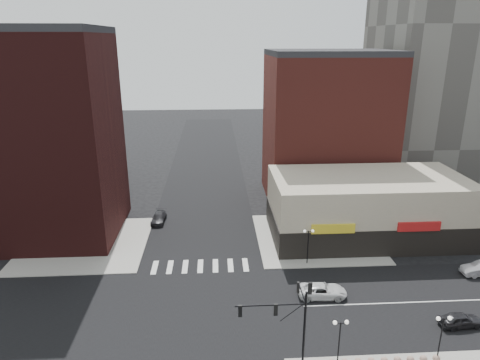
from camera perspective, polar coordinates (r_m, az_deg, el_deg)
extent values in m
plane|color=black|center=(42.35, -5.49, -16.89)|extent=(240.00, 240.00, 0.00)
cube|color=black|center=(42.35, -5.49, -16.88)|extent=(200.00, 14.00, 0.02)
cube|color=black|center=(42.35, -5.49, -16.88)|extent=(14.00, 200.00, 0.02)
cube|color=gray|center=(57.15, -19.86, -8.01)|extent=(15.00, 15.00, 0.12)
cube|color=gray|center=(56.23, 10.04, -7.57)|extent=(15.00, 15.00, 0.12)
cube|color=black|center=(58.23, -24.39, 4.94)|extent=(16.00, 15.00, 25.00)
cube|color=black|center=(78.63, -28.82, 2.54)|extent=(20.00, 18.00, 12.00)
cube|color=maroon|center=(67.68, 11.42, 6.60)|extent=(18.00, 15.00, 22.00)
cube|color=#B4A78F|center=(56.94, 16.54, -3.41)|extent=(24.00, 12.00, 8.00)
cube|color=black|center=(57.81, 16.33, -5.53)|extent=(24.20, 12.20, 3.40)
cylinder|color=black|center=(34.25, 8.55, -19.46)|extent=(0.18, 0.18, 7.00)
cylinder|color=black|center=(32.38, 4.07, -16.30)|extent=(5.20, 0.11, 0.11)
cylinder|color=black|center=(33.01, 6.93, -17.13)|extent=(1.72, 0.06, 1.46)
cylinder|color=black|center=(34.01, 8.23, -14.59)|extent=(0.11, 3.00, 0.11)
cube|color=black|center=(32.43, 0.02, -17.06)|extent=(0.28, 0.18, 0.95)
sphere|color=red|center=(32.25, 0.02, -16.62)|extent=(0.16, 0.16, 0.16)
cube|color=black|center=(32.66, 4.78, -16.84)|extent=(0.28, 0.18, 0.95)
sphere|color=red|center=(32.49, 4.80, -16.41)|extent=(0.16, 0.16, 0.16)
cube|color=black|center=(35.29, 7.78, -14.00)|extent=(0.18, 0.28, 0.95)
sphere|color=red|center=(35.13, 7.80, -13.59)|extent=(0.16, 0.16, 0.16)
cube|color=black|center=(32.13, 9.33, -14.05)|extent=(0.28, 0.18, 0.95)
sphere|color=red|center=(31.97, 9.36, -13.60)|extent=(0.16, 0.16, 0.16)
cylinder|color=black|center=(35.88, 13.05, -20.57)|extent=(0.11, 0.11, 4.00)
cylinder|color=black|center=(34.73, 13.29, -18.12)|extent=(0.90, 0.06, 0.06)
sphere|color=white|center=(34.56, 12.55, -18.07)|extent=(0.32, 0.32, 0.32)
sphere|color=white|center=(34.79, 14.04, -17.91)|extent=(0.32, 0.32, 0.32)
cylinder|color=black|center=(38.71, 25.14, -18.77)|extent=(0.11, 0.11, 4.00)
cylinder|color=black|center=(37.65, 25.54, -16.43)|extent=(0.90, 0.06, 0.06)
sphere|color=white|center=(37.39, 24.93, -16.41)|extent=(0.32, 0.32, 0.32)
sphere|color=white|center=(37.80, 26.19, -16.20)|extent=(0.32, 0.32, 0.32)
cylinder|color=black|center=(49.12, 9.03, -8.84)|extent=(0.11, 0.11, 4.00)
cylinder|color=black|center=(48.29, 9.14, -6.83)|extent=(0.90, 0.06, 0.06)
sphere|color=white|center=(48.15, 8.62, -6.75)|extent=(0.32, 0.32, 0.32)
sphere|color=white|center=(48.34, 9.67, -6.70)|extent=(0.32, 0.32, 0.32)
sphere|color=gray|center=(38.07, 18.69, -21.83)|extent=(0.57, 0.57, 0.57)
sphere|color=gray|center=(38.44, 20.25, -21.58)|extent=(0.57, 0.57, 0.57)
sphere|color=gray|center=(38.84, 21.78, -21.32)|extent=(0.57, 0.57, 0.57)
sphere|color=gray|center=(39.26, 23.27, -21.05)|extent=(0.57, 0.57, 0.57)
sphere|color=gray|center=(39.70, 24.72, -20.77)|extent=(0.57, 0.57, 0.57)
imported|color=silver|center=(44.42, 10.91, -14.29)|extent=(4.93, 2.47, 1.34)
imported|color=black|center=(44.47, 27.33, -16.23)|extent=(3.87, 1.75, 1.29)
imported|color=black|center=(60.76, -10.78, -4.99)|extent=(2.01, 4.43, 1.26)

